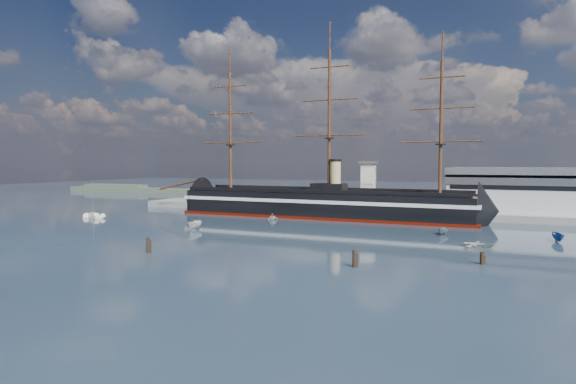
% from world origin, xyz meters
% --- Properties ---
extents(ground, '(600.00, 600.00, 0.00)m').
position_xyz_m(ground, '(0.00, 40.00, 0.00)').
color(ground, '#1B2637').
rests_on(ground, ground).
extents(quay, '(180.00, 18.00, 2.00)m').
position_xyz_m(quay, '(10.00, 76.00, 0.00)').
color(quay, slate).
rests_on(quay, ground).
extents(warehouse, '(63.00, 21.00, 11.60)m').
position_xyz_m(warehouse, '(58.00, 80.00, 7.98)').
color(warehouse, '#B7BABC').
rests_on(warehouse, ground).
extents(quay_tower, '(5.00, 5.00, 15.00)m').
position_xyz_m(quay_tower, '(3.00, 73.00, 9.75)').
color(quay_tower, silver).
rests_on(quay_tower, ground).
extents(shoreline, '(120.00, 10.00, 4.00)m').
position_xyz_m(shoreline, '(-139.23, 135.00, 1.45)').
color(shoreline, '#3F4C38').
rests_on(shoreline, ground).
extents(warship, '(112.98, 17.40, 53.94)m').
position_xyz_m(warship, '(-9.49, 60.00, 4.04)').
color(warship, black).
rests_on(warship, ground).
extents(sailboat, '(6.98, 4.59, 10.82)m').
position_xyz_m(sailboat, '(-69.44, 30.44, 0.69)').
color(sailboat, silver).
rests_on(sailboat, ground).
extents(motorboat_a, '(7.25, 3.52, 2.78)m').
position_xyz_m(motorboat_a, '(-27.24, 21.21, 0.00)').
color(motorboat_a, silver).
rests_on(motorboat_a, ground).
extents(motorboat_c, '(5.38, 3.09, 2.03)m').
position_xyz_m(motorboat_c, '(29.61, 37.69, 0.00)').
color(motorboat_c, slate).
rests_on(motorboat_c, ground).
extents(motorboat_d, '(5.19, 5.68, 1.98)m').
position_xyz_m(motorboat_d, '(-18.54, 47.36, 0.00)').
color(motorboat_d, white).
rests_on(motorboat_d, ground).
extents(motorboat_e, '(1.38, 3.36, 1.56)m').
position_xyz_m(motorboat_e, '(37.61, 23.12, 0.00)').
color(motorboat_e, beige).
rests_on(motorboat_e, ground).
extents(motorboat_f, '(6.07, 2.91, 2.33)m').
position_xyz_m(motorboat_f, '(52.62, 36.64, 0.00)').
color(motorboat_f, navy).
rests_on(motorboat_f, ground).
extents(piling_near_left, '(0.64, 0.64, 3.49)m').
position_xyz_m(piling_near_left, '(-17.66, -7.38, 0.00)').
color(piling_near_left, black).
rests_on(piling_near_left, ground).
extents(piling_near_right, '(0.64, 0.64, 3.44)m').
position_xyz_m(piling_near_right, '(20.38, -4.18, 0.00)').
color(piling_near_right, black).
rests_on(piling_near_right, ground).
extents(piling_far_right, '(0.64, 0.64, 2.76)m').
position_xyz_m(piling_far_right, '(38.77, 6.26, 0.00)').
color(piling_far_right, black).
rests_on(piling_far_right, ground).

